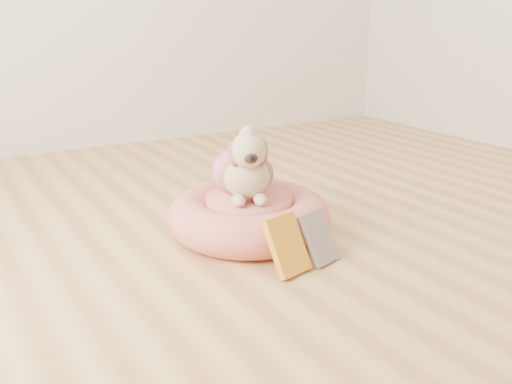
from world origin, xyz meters
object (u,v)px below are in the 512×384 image
book_yellow (287,245)px  book_white (319,238)px  pet_bed (249,216)px  dog (244,157)px

book_yellow → book_white: 0.14m
book_white → pet_bed: bearing=87.4°
pet_bed → book_white: book_white is taller
book_yellow → book_white: book_yellow is taller
book_white → dog: bearing=88.3°
book_white → book_yellow: bearing=170.3°
dog → book_white: size_ratio=2.17×
dog → book_white: bearing=-53.9°
pet_bed → dog: dog is taller
pet_bed → book_white: bearing=-75.8°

